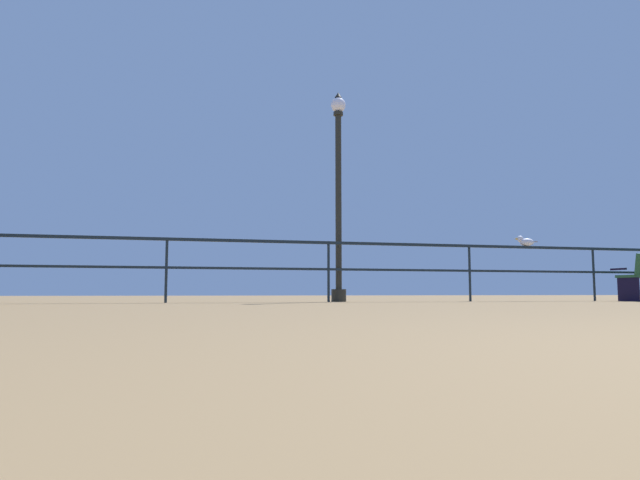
{
  "coord_description": "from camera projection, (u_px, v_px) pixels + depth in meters",
  "views": [
    {
      "loc": [
        -2.49,
        0.25,
        0.16
      ],
      "look_at": [
        -0.28,
        8.93,
        1.01
      ],
      "focal_mm": 31.18,
      "sensor_mm": 36.0,
      "label": 1
    }
  ],
  "objects": [
    {
      "name": "lamppost_center",
      "position": [
        338.0,
        189.0,
        9.93
      ],
      "size": [
        0.27,
        0.27,
        3.79
      ],
      "color": "#27261D",
      "rests_on": "ground_plane"
    },
    {
      "name": "pier_railing",
      "position": [
        329.0,
        256.0,
        9.53
      ],
      "size": [
        21.49,
        0.05,
        1.04
      ],
      "color": "#19242B",
      "rests_on": "ground_plane"
    },
    {
      "name": "seagull_on_rail",
      "position": [
        525.0,
        241.0,
        10.52
      ],
      "size": [
        0.41,
        0.24,
        0.2
      ],
      "color": "silver",
      "rests_on": "pier_railing"
    }
  ]
}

